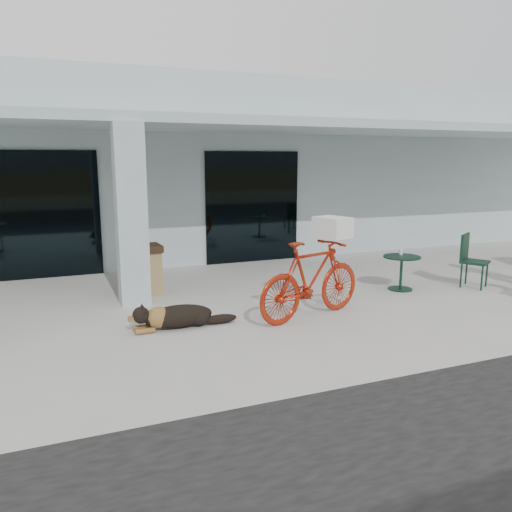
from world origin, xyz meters
name	(u,v)px	position (x,y,z in m)	size (l,w,h in m)	color
ground	(263,333)	(0.00, 0.00, 0.00)	(80.00, 80.00, 0.00)	#B5B2AB
building	(152,168)	(0.00, 8.50, 2.25)	(22.00, 7.00, 4.50)	#B1C3C9
storefront_glass_left	(30,216)	(-3.20, 4.98, 1.35)	(2.80, 0.06, 2.70)	black
storefront_glass_right	(253,207)	(1.80, 4.98, 1.35)	(2.40, 0.06, 2.70)	black
column	(131,215)	(-1.50, 2.30, 1.56)	(0.50, 0.50, 3.12)	#B1C3C9
overhang	(194,124)	(0.00, 3.60, 3.21)	(22.00, 2.80, 0.18)	#B1C3C9
bicycle	(311,279)	(1.00, 0.40, 0.63)	(0.60, 2.11, 1.27)	#A3220D
laundry_basket	(333,227)	(1.44, 0.52, 1.43)	(0.55, 0.41, 0.33)	white
dog	(178,315)	(-1.09, 0.70, 0.20)	(1.21, 0.40, 0.40)	black
cup_near_dog	(276,319)	(0.40, 0.40, 0.05)	(0.08, 0.08, 0.10)	white
cafe_table_far	(401,273)	(3.46, 1.30, 0.33)	(0.71, 0.71, 0.67)	#123323
cafe_chair_far_a	(475,261)	(4.93, 0.92, 0.53)	(0.48, 0.52, 1.06)	#123323
cup_on_table	(401,252)	(3.55, 1.46, 0.72)	(0.07, 0.07, 0.10)	white
trash_receptacle	(146,270)	(-1.20, 2.80, 0.47)	(0.56, 0.56, 0.95)	#947C4C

